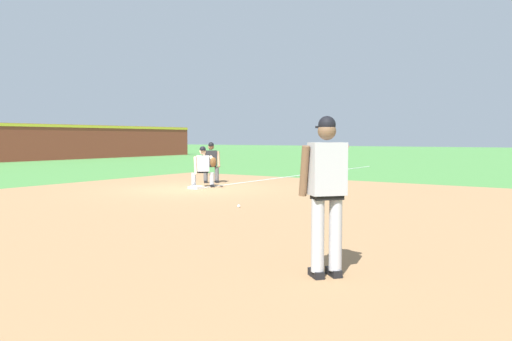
% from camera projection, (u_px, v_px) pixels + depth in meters
% --- Properties ---
extents(ground_plane, '(160.00, 160.00, 0.00)m').
position_uv_depth(ground_plane, '(196.00, 189.00, 15.76)').
color(ground_plane, '#47843D').
extents(infield_dirt_patch, '(18.00, 18.00, 0.01)m').
position_uv_depth(infield_dirt_patch, '(231.00, 212.00, 10.76)').
color(infield_dirt_patch, '#9E754C').
rests_on(infield_dirt_patch, ground).
extents(foul_line_stripe, '(14.87, 0.10, 0.00)m').
position_uv_depth(foul_line_stripe, '(307.00, 174.00, 21.92)').
color(foul_line_stripe, white).
rests_on(foul_line_stripe, ground).
extents(first_base_bag, '(0.38, 0.38, 0.09)m').
position_uv_depth(first_base_bag, '(196.00, 187.00, 15.76)').
color(first_base_bag, white).
rests_on(first_base_bag, ground).
extents(baseball, '(0.07, 0.07, 0.07)m').
position_uv_depth(baseball, '(239.00, 206.00, 11.50)').
color(baseball, white).
rests_on(baseball, ground).
extents(pitcher, '(0.85, 0.54, 1.86)m').
position_uv_depth(pitcher, '(327.00, 186.00, 5.73)').
color(pitcher, black).
rests_on(pitcher, ground).
extents(first_baseman, '(0.71, 1.09, 1.34)m').
position_uv_depth(first_baseman, '(204.00, 165.00, 16.13)').
color(first_baseman, black).
rests_on(first_baseman, ground).
extents(umpire, '(0.67, 0.67, 1.46)m').
position_uv_depth(umpire, '(211.00, 161.00, 17.77)').
color(umpire, black).
rests_on(umpire, ground).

